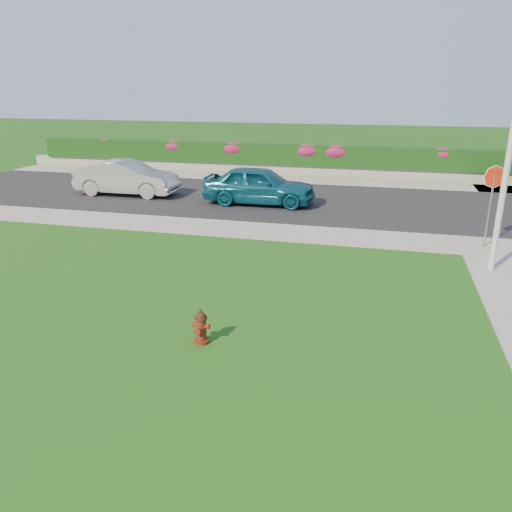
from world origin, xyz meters
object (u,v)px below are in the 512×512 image
(fire_hydrant, at_px, (201,327))
(utility_pole, at_px, (508,163))
(stop_sign, at_px, (493,187))
(sedan_teal, at_px, (259,185))
(sedan_silver, at_px, (127,178))

(fire_hydrant, distance_m, utility_pole, 8.97)
(stop_sign, bearing_deg, sedan_teal, 156.22)
(fire_hydrant, relative_size, utility_pole, 0.12)
(sedan_teal, bearing_deg, utility_pole, -128.35)
(fire_hydrant, height_order, stop_sign, stop_sign)
(sedan_silver, distance_m, stop_sign, 15.34)
(fire_hydrant, distance_m, sedan_teal, 12.16)
(sedan_teal, relative_size, utility_pole, 0.80)
(utility_pole, bearing_deg, sedan_teal, 142.36)
(fire_hydrant, xyz_separation_m, stop_sign, (6.54, 8.01, 1.59))
(utility_pole, distance_m, stop_sign, 2.48)
(sedan_teal, xyz_separation_m, utility_pole, (8.11, -6.25, 2.12))
(utility_pole, relative_size, stop_sign, 2.29)
(sedan_teal, bearing_deg, fire_hydrant, -172.36)
(stop_sign, bearing_deg, utility_pole, -92.92)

